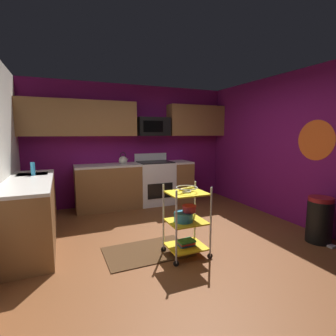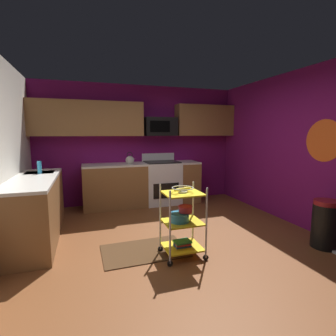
# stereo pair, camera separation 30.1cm
# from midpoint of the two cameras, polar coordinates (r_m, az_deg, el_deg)

# --- Properties ---
(floor) EXTENTS (4.40, 4.80, 0.04)m
(floor) POSITION_cam_midpoint_polar(r_m,az_deg,el_deg) (3.79, -0.25, -16.79)
(floor) COLOR brown
(floor) RESTS_ON ground
(wall_back) EXTENTS (4.52, 0.06, 2.60)m
(wall_back) POSITION_cam_midpoint_polar(r_m,az_deg,el_deg) (5.77, -9.60, 5.14)
(wall_back) COLOR #6B1156
(wall_back) RESTS_ON ground
(wall_right) EXTENTS (0.06, 4.80, 2.60)m
(wall_right) POSITION_cam_midpoint_polar(r_m,az_deg,el_deg) (4.78, 25.32, 3.96)
(wall_right) COLOR #6B1156
(wall_right) RESTS_ON ground
(wall_flower_decal) EXTENTS (0.00, 0.63, 0.63)m
(wall_flower_decal) POSITION_cam_midpoint_polar(r_m,az_deg,el_deg) (4.52, 28.54, 5.48)
(wall_flower_decal) COLOR #E5591E
(counter_run) EXTENTS (3.45, 2.58, 0.92)m
(counter_run) POSITION_cam_midpoint_polar(r_m,az_deg,el_deg) (4.86, -16.70, -5.53)
(counter_run) COLOR brown
(counter_run) RESTS_ON ground
(oven_range) EXTENTS (0.76, 0.65, 1.10)m
(oven_range) POSITION_cam_midpoint_polar(r_m,az_deg,el_deg) (5.68, -4.46, -3.18)
(oven_range) COLOR white
(oven_range) RESTS_ON ground
(upper_cabinets) EXTENTS (4.40, 0.33, 0.70)m
(upper_cabinets) POSITION_cam_midpoint_polar(r_m,az_deg,el_deg) (5.57, -10.22, 10.69)
(upper_cabinets) COLOR brown
(microwave) EXTENTS (0.70, 0.39, 0.40)m
(microwave) POSITION_cam_midpoint_polar(r_m,az_deg,el_deg) (5.67, -4.93, 9.22)
(microwave) COLOR black
(rolling_cart) EXTENTS (0.54, 0.43, 0.91)m
(rolling_cart) POSITION_cam_midpoint_polar(r_m,az_deg,el_deg) (3.29, 1.47, -11.89)
(rolling_cart) COLOR silver
(rolling_cart) RESTS_ON ground
(fruit_bowl) EXTENTS (0.27, 0.27, 0.07)m
(fruit_bowl) POSITION_cam_midpoint_polar(r_m,az_deg,el_deg) (3.17, 1.49, -4.65)
(fruit_bowl) COLOR silver
(fruit_bowl) RESTS_ON rolling_cart
(mixing_bowl_large) EXTENTS (0.25, 0.25, 0.11)m
(mixing_bowl_large) POSITION_cam_midpoint_polar(r_m,az_deg,el_deg) (3.25, 0.80, -10.88)
(mixing_bowl_large) COLOR #338CBF
(mixing_bowl_large) RESTS_ON rolling_cart
(mixing_bowl_small) EXTENTS (0.18, 0.18, 0.08)m
(mixing_bowl_small) POSITION_cam_midpoint_polar(r_m,az_deg,el_deg) (3.25, 2.09, -9.05)
(mixing_bowl_small) COLOR maroon
(mixing_bowl_small) RESTS_ON rolling_cart
(book_stack) EXTENTS (0.22, 0.17, 0.07)m
(book_stack) POSITION_cam_midpoint_polar(r_m,az_deg,el_deg) (3.39, 1.45, -16.43)
(book_stack) COLOR #1E4C8C
(book_stack) RESTS_ON rolling_cart
(kettle) EXTENTS (0.21, 0.18, 0.26)m
(kettle) POSITION_cam_midpoint_polar(r_m,az_deg,el_deg) (5.42, -11.60, 1.70)
(kettle) COLOR beige
(kettle) RESTS_ON counter_run
(dish_soap_bottle) EXTENTS (0.06, 0.06, 0.20)m
(dish_soap_bottle) POSITION_cam_midpoint_polar(r_m,az_deg,el_deg) (4.45, -29.75, -0.18)
(dish_soap_bottle) COLOR #2D8CBF
(dish_soap_bottle) RESTS_ON counter_run
(trash_can) EXTENTS (0.34, 0.42, 0.66)m
(trash_can) POSITION_cam_midpoint_polar(r_m,az_deg,el_deg) (4.23, 29.07, -10.13)
(trash_can) COLOR black
(trash_can) RESTS_ON ground
(floor_rug) EXTENTS (1.11, 0.72, 0.01)m
(floor_rug) POSITION_cam_midpoint_polar(r_m,az_deg,el_deg) (3.57, -7.21, -18.09)
(floor_rug) COLOR #472D19
(floor_rug) RESTS_ON ground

